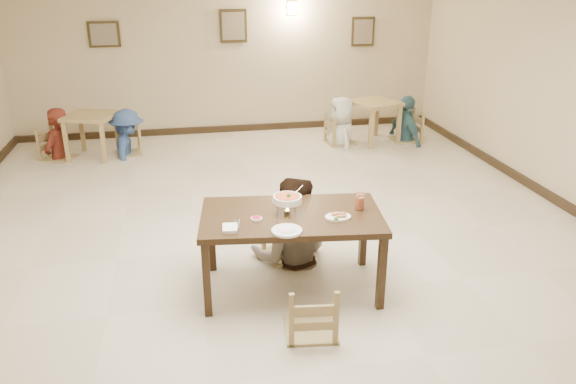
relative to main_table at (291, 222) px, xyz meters
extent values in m
plane|color=beige|center=(0.00, 0.94, -0.73)|extent=(10.00, 10.00, 0.00)
plane|color=beige|center=(0.00, 5.94, 0.77)|extent=(10.00, 0.00, 10.00)
cube|color=black|center=(0.00, 5.91, -0.67)|extent=(8.00, 0.06, 0.12)
cube|color=#332714|center=(-2.20, 5.90, 1.17)|extent=(0.55, 0.03, 0.45)
cube|color=gray|center=(-2.20, 5.88, 1.17)|extent=(0.45, 0.01, 0.37)
cube|color=#332714|center=(0.10, 5.90, 1.27)|extent=(0.50, 0.03, 0.60)
cube|color=gray|center=(0.10, 5.88, 1.27)|extent=(0.41, 0.01, 0.49)
cube|color=#332714|center=(2.60, 5.90, 1.12)|extent=(0.45, 0.03, 0.55)
cube|color=gray|center=(2.60, 5.88, 1.12)|extent=(0.37, 0.01, 0.45)
cube|color=#FFD88C|center=(1.20, 5.90, 1.57)|extent=(0.16, 0.05, 0.22)
cube|color=#332110|center=(0.00, 0.00, 0.05)|extent=(1.83, 1.17, 0.06)
cube|color=#332110|center=(-0.85, -0.33, -0.35)|extent=(0.07, 0.07, 0.75)
cube|color=#332110|center=(0.75, -0.52, -0.35)|extent=(0.07, 0.07, 0.75)
cube|color=#332110|center=(-0.75, 0.52, -0.35)|extent=(0.07, 0.07, 0.75)
cube|color=#332110|center=(0.85, 0.33, -0.35)|extent=(0.07, 0.07, 0.75)
cube|color=tan|center=(0.09, 0.69, -0.27)|extent=(0.46, 0.46, 0.05)
cube|color=tan|center=(0.02, -0.75, -0.28)|extent=(0.45, 0.45, 0.05)
imported|color=gray|center=(0.13, 0.63, 0.21)|extent=(1.03, 0.87, 1.88)
torus|color=silver|center=(-0.03, 0.02, 0.20)|extent=(0.22, 0.22, 0.01)
cylinder|color=silver|center=(-0.03, 0.02, 0.10)|extent=(0.06, 0.06, 0.03)
cone|color=#FFA526|center=(-0.03, 0.02, 0.14)|extent=(0.03, 0.03, 0.05)
cylinder|color=white|center=(-0.03, 0.02, 0.23)|extent=(0.28, 0.28, 0.06)
cylinder|color=#AA3A12|center=(-0.03, 0.02, 0.26)|extent=(0.24, 0.24, 0.01)
sphere|color=#2D7223|center=(-0.03, 0.02, 0.27)|extent=(0.04, 0.04, 0.04)
cylinder|color=silver|center=(0.07, 0.08, 0.28)|extent=(0.13, 0.08, 0.09)
cylinder|color=silver|center=(0.05, 0.07, 0.14)|extent=(0.01, 0.01, 0.13)
cylinder|color=silver|center=(-0.12, 0.07, 0.14)|extent=(0.01, 0.01, 0.13)
cylinder|color=silver|center=(-0.03, -0.07, 0.14)|extent=(0.01, 0.01, 0.13)
cylinder|color=white|center=(0.02, 0.31, 0.09)|extent=(0.30, 0.30, 0.02)
ellipsoid|color=white|center=(0.02, 0.31, 0.10)|extent=(0.19, 0.16, 0.07)
cylinder|color=white|center=(-0.12, -0.37, 0.09)|extent=(0.28, 0.28, 0.02)
ellipsoid|color=white|center=(-0.12, -0.37, 0.10)|extent=(0.18, 0.15, 0.06)
cylinder|color=white|center=(0.41, -0.18, 0.09)|extent=(0.25, 0.25, 0.02)
sphere|color=#2D7223|center=(0.37, -0.24, 0.11)|extent=(0.04, 0.04, 0.04)
cylinder|color=white|center=(-0.35, -0.06, 0.09)|extent=(0.11, 0.11, 0.02)
cylinder|color=maroon|center=(-0.35, -0.06, 0.10)|extent=(0.08, 0.08, 0.01)
cube|color=white|center=(-0.61, -0.24, 0.10)|extent=(0.15, 0.19, 0.03)
cube|color=silver|center=(-0.56, -0.15, 0.09)|extent=(0.05, 0.19, 0.01)
cube|color=silver|center=(-0.52, -0.15, 0.09)|extent=(0.05, 0.19, 0.01)
cylinder|color=white|center=(0.67, -0.02, 0.17)|extent=(0.09, 0.09, 0.17)
cylinder|color=#ED5A1D|center=(0.67, -0.02, 0.15)|extent=(0.07, 0.07, 0.12)
cube|color=#A48855|center=(-2.45, 4.76, -0.01)|extent=(0.92, 0.92, 0.06)
cube|color=#A48855|center=(-2.84, 4.54, -0.39)|extent=(0.07, 0.07, 0.68)
cube|color=#A48855|center=(-2.24, 4.38, -0.39)|extent=(0.07, 0.07, 0.68)
cube|color=#A48855|center=(-2.67, 5.15, -0.39)|extent=(0.07, 0.07, 0.68)
cube|color=#A48855|center=(-2.07, 4.98, -0.39)|extent=(0.07, 0.07, 0.68)
cube|color=#A48855|center=(2.49, 4.70, 0.00)|extent=(0.97, 0.97, 0.06)
cube|color=#A48855|center=(2.30, 4.29, -0.38)|extent=(0.07, 0.07, 0.70)
cube|color=#A48855|center=(2.90, 4.51, -0.38)|extent=(0.07, 0.07, 0.70)
cube|color=#A48855|center=(2.08, 4.89, -0.38)|extent=(0.07, 0.07, 0.70)
cube|color=#A48855|center=(2.68, 5.11, -0.38)|extent=(0.07, 0.07, 0.70)
cube|color=tan|center=(-3.02, 4.77, -0.26)|extent=(0.48, 0.48, 0.05)
cube|color=tan|center=(-1.89, 4.82, -0.32)|extent=(0.42, 0.42, 0.05)
cube|color=tan|center=(1.87, 4.72, -0.26)|extent=(0.48, 0.48, 0.05)
cube|color=tan|center=(3.11, 4.68, -0.24)|extent=(0.50, 0.50, 0.05)
imported|color=#591E15|center=(-3.02, 4.77, 0.14)|extent=(0.63, 0.75, 1.74)
imported|color=#3D5B90|center=(-1.89, 4.82, 0.06)|extent=(0.60, 1.02, 1.56)
imported|color=silver|center=(1.87, 4.72, 0.13)|extent=(0.62, 0.89, 1.72)
imported|color=#42707D|center=(3.11, 4.68, 0.12)|extent=(0.57, 1.04, 1.68)
camera|label=1|loc=(-0.97, -4.79, 2.27)|focal=35.00mm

